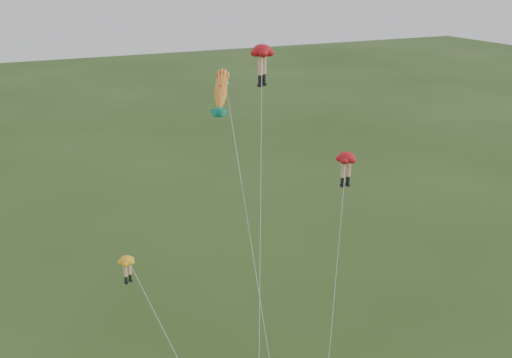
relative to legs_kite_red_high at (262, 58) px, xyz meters
name	(u,v)px	position (x,y,z in m)	size (l,w,h in m)	color
legs_kite_red_high	(262,58)	(0.00, 0.00, 0.00)	(6.21, 11.45, 20.32)	#B51218
legs_kite_red_mid	(346,165)	(2.95, -5.47, -5.74)	(5.15, 6.42, 14.51)	#B51218
legs_kite_yellow	(131,270)	(-9.76, -2.94, -11.05)	(3.74, 9.76, 9.14)	#F7AC1F
fish_kite	(222,90)	(-2.80, -0.17, -1.73)	(2.32, 11.37, 19.18)	yellow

